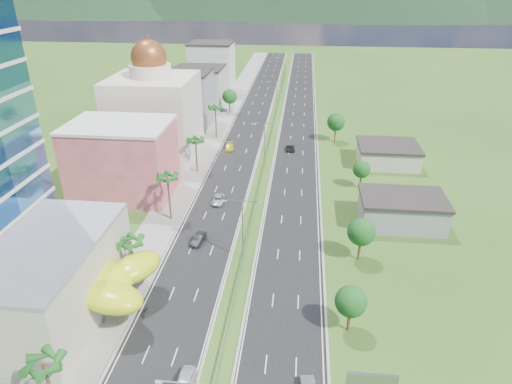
% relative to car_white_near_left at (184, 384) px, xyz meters
% --- Properties ---
extents(ground, '(500.00, 500.00, 0.00)m').
position_rel_car_white_near_left_xyz_m(ground, '(3.20, 16.69, -0.89)').
color(ground, '#2D5119').
rests_on(ground, ground).
extents(road_left, '(11.00, 260.00, 0.04)m').
position_rel_car_white_near_left_xyz_m(road_left, '(-4.30, 106.69, -0.87)').
color(road_left, black).
rests_on(road_left, ground).
extents(road_right, '(11.00, 260.00, 0.04)m').
position_rel_car_white_near_left_xyz_m(road_right, '(10.70, 106.69, -0.87)').
color(road_right, black).
rests_on(road_right, ground).
extents(sidewalk_left, '(7.00, 260.00, 0.12)m').
position_rel_car_white_near_left_xyz_m(sidewalk_left, '(-13.80, 106.69, -0.83)').
color(sidewalk_left, gray).
rests_on(sidewalk_left, ground).
extents(median_guardrail, '(0.10, 216.06, 0.76)m').
position_rel_car_white_near_left_xyz_m(median_guardrail, '(3.20, 88.68, -0.27)').
color(median_guardrail, gray).
rests_on(median_guardrail, ground).
extents(streetlight_median_b, '(6.04, 0.25, 11.00)m').
position_rel_car_white_near_left_xyz_m(streetlight_median_b, '(3.20, 26.69, 5.86)').
color(streetlight_median_b, gray).
rests_on(streetlight_median_b, ground).
extents(streetlight_median_c, '(6.04, 0.25, 11.00)m').
position_rel_car_white_near_left_xyz_m(streetlight_median_c, '(3.20, 66.69, 5.86)').
color(streetlight_median_c, gray).
rests_on(streetlight_median_c, ground).
extents(streetlight_median_d, '(6.04, 0.25, 11.00)m').
position_rel_car_white_near_left_xyz_m(streetlight_median_d, '(3.20, 111.69, 5.86)').
color(streetlight_median_d, gray).
rests_on(streetlight_median_d, ground).
extents(streetlight_median_e, '(6.04, 0.25, 11.00)m').
position_rel_car_white_near_left_xyz_m(streetlight_median_e, '(3.20, 156.69, 5.86)').
color(streetlight_median_e, gray).
rests_on(streetlight_median_e, ground).
extents(lime_canopy, '(18.00, 15.00, 7.40)m').
position_rel_car_white_near_left_xyz_m(lime_canopy, '(-16.80, 12.68, 4.10)').
color(lime_canopy, '#C8D715').
rests_on(lime_canopy, ground).
extents(pink_shophouse, '(20.00, 15.00, 15.00)m').
position_rel_car_white_near_left_xyz_m(pink_shophouse, '(-24.80, 48.69, 6.61)').
color(pink_shophouse, '#BF4E56').
rests_on(pink_shophouse, ground).
extents(domed_building, '(20.00, 20.00, 28.70)m').
position_rel_car_white_near_left_xyz_m(domed_building, '(-24.80, 71.69, 10.46)').
color(domed_building, beige).
rests_on(domed_building, ground).
extents(midrise_grey, '(16.00, 15.00, 16.00)m').
position_rel_car_white_near_left_xyz_m(midrise_grey, '(-23.80, 96.69, 7.11)').
color(midrise_grey, gray).
rests_on(midrise_grey, ground).
extents(midrise_beige, '(16.00, 15.00, 13.00)m').
position_rel_car_white_near_left_xyz_m(midrise_beige, '(-23.80, 118.69, 5.61)').
color(midrise_beige, '#B3A793').
rests_on(midrise_beige, ground).
extents(midrise_white, '(16.00, 15.00, 18.00)m').
position_rel_car_white_near_left_xyz_m(midrise_white, '(-23.80, 141.69, 8.11)').
color(midrise_white, silver).
rests_on(midrise_white, ground).
extents(shed_near, '(15.00, 10.00, 5.00)m').
position_rel_car_white_near_left_xyz_m(shed_near, '(31.20, 41.69, 1.61)').
color(shed_near, gray).
rests_on(shed_near, ground).
extents(shed_far, '(14.00, 12.00, 4.40)m').
position_rel_car_white_near_left_xyz_m(shed_far, '(33.20, 71.69, 1.31)').
color(shed_far, '#B3A793').
rests_on(shed_far, ground).
extents(palm_tree_a, '(3.60, 3.60, 9.10)m').
position_rel_car_white_near_left_xyz_m(palm_tree_a, '(-12.30, -5.31, 7.13)').
color(palm_tree_a, '#47301C').
rests_on(palm_tree_a, ground).
extents(palm_tree_b, '(3.60, 3.60, 8.10)m').
position_rel_car_white_near_left_xyz_m(palm_tree_b, '(-12.30, 18.69, 6.17)').
color(palm_tree_b, '#47301C').
rests_on(palm_tree_b, ground).
extents(palm_tree_c, '(3.60, 3.60, 9.60)m').
position_rel_car_white_near_left_xyz_m(palm_tree_c, '(-12.30, 38.69, 7.61)').
color(palm_tree_c, '#47301C').
rests_on(palm_tree_c, ground).
extents(palm_tree_d, '(3.60, 3.60, 8.60)m').
position_rel_car_white_near_left_xyz_m(palm_tree_d, '(-12.30, 61.69, 6.65)').
color(palm_tree_d, '#47301C').
rests_on(palm_tree_d, ground).
extents(palm_tree_e, '(3.60, 3.60, 9.40)m').
position_rel_car_white_near_left_xyz_m(palm_tree_e, '(-12.30, 86.69, 7.42)').
color(palm_tree_e, '#47301C').
rests_on(palm_tree_e, ground).
extents(leafy_tree_lfar, '(4.90, 4.90, 8.05)m').
position_rel_car_white_near_left_xyz_m(leafy_tree_lfar, '(-12.30, 111.69, 4.69)').
color(leafy_tree_lfar, '#47301C').
rests_on(leafy_tree_lfar, ground).
extents(leafy_tree_ra, '(4.20, 4.20, 6.90)m').
position_rel_car_white_near_left_xyz_m(leafy_tree_ra, '(19.20, 11.69, 3.88)').
color(leafy_tree_ra, '#47301C').
rests_on(leafy_tree_ra, ground).
extents(leafy_tree_rb, '(4.55, 4.55, 7.47)m').
position_rel_car_white_near_left_xyz_m(leafy_tree_rb, '(22.20, 28.69, 4.29)').
color(leafy_tree_rb, '#47301C').
rests_on(leafy_tree_rb, ground).
extents(leafy_tree_rc, '(3.85, 3.85, 6.33)m').
position_rel_car_white_near_left_xyz_m(leafy_tree_rc, '(25.20, 56.69, 3.48)').
color(leafy_tree_rc, '#47301C').
rests_on(leafy_tree_rc, ground).
extents(leafy_tree_rd, '(4.90, 4.90, 8.05)m').
position_rel_car_white_near_left_xyz_m(leafy_tree_rd, '(21.20, 86.69, 4.69)').
color(leafy_tree_rd, '#47301C').
rests_on(leafy_tree_rd, ground).
extents(mountain_ridge, '(860.00, 140.00, 90.00)m').
position_rel_car_white_near_left_xyz_m(mountain_ridge, '(63.20, 466.69, -0.89)').
color(mountain_ridge, black).
rests_on(mountain_ridge, ground).
extents(car_white_near_left, '(2.08, 5.03, 1.71)m').
position_rel_car_white_near_left_xyz_m(car_white_near_left, '(0.00, 0.00, 0.00)').
color(car_white_near_left, silver).
rests_on(car_white_near_left, road_left).
extents(car_dark_left, '(2.22, 4.62, 1.46)m').
position_rel_car_white_near_left_xyz_m(car_dark_left, '(-5.20, 30.84, -0.12)').
color(car_dark_left, black).
rests_on(car_dark_left, road_left).
extents(car_silver_mid_left, '(2.35, 5.00, 1.38)m').
position_rel_car_white_near_left_xyz_m(car_silver_mid_left, '(-4.43, 46.31, -0.16)').
color(car_silver_mid_left, '#B2B5BA').
rests_on(car_silver_mid_left, road_left).
extents(car_yellow_far_left, '(2.38, 5.05, 1.42)m').
position_rel_car_white_near_left_xyz_m(car_yellow_far_left, '(-7.09, 77.26, -0.14)').
color(car_yellow_far_left, yellow).
rests_on(car_yellow_far_left, road_left).
extents(car_dark_far_right, '(2.49, 4.75, 1.28)m').
position_rel_car_white_near_left_xyz_m(car_dark_far_right, '(9.11, 78.38, -0.21)').
color(car_dark_far_right, black).
rests_on(car_dark_far_right, road_right).
extents(motorcycle, '(0.71, 2.11, 1.34)m').
position_rel_car_white_near_left_xyz_m(motorcycle, '(-8.57, 11.91, -0.18)').
color(motorcycle, black).
rests_on(motorcycle, road_left).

